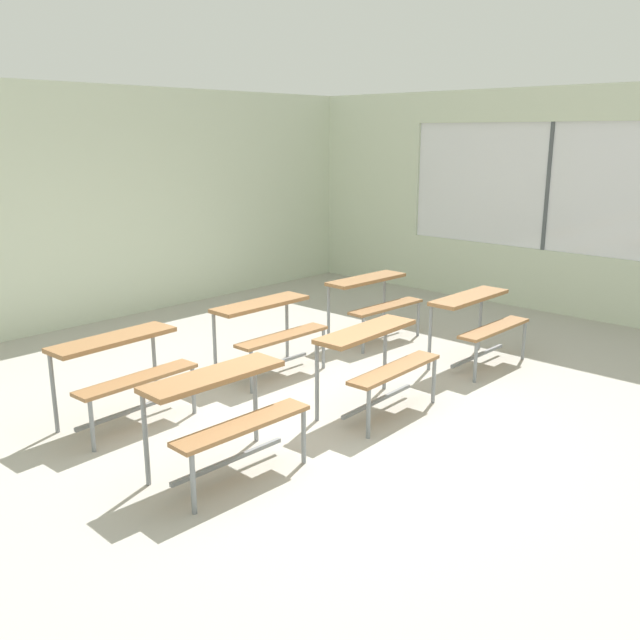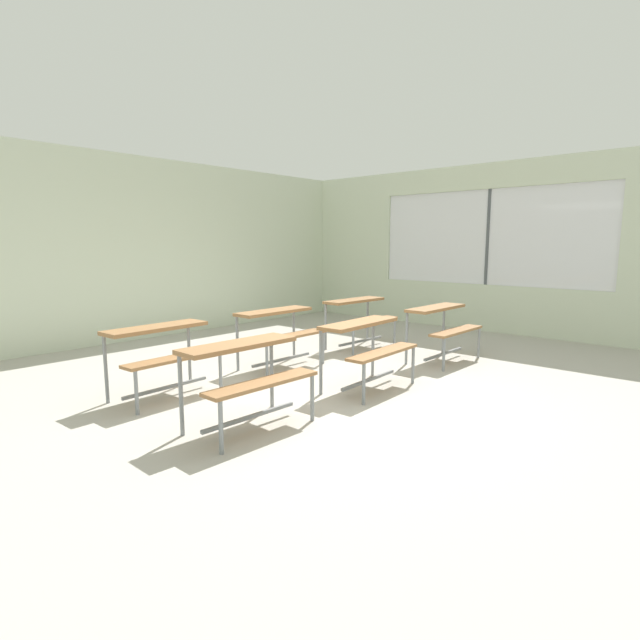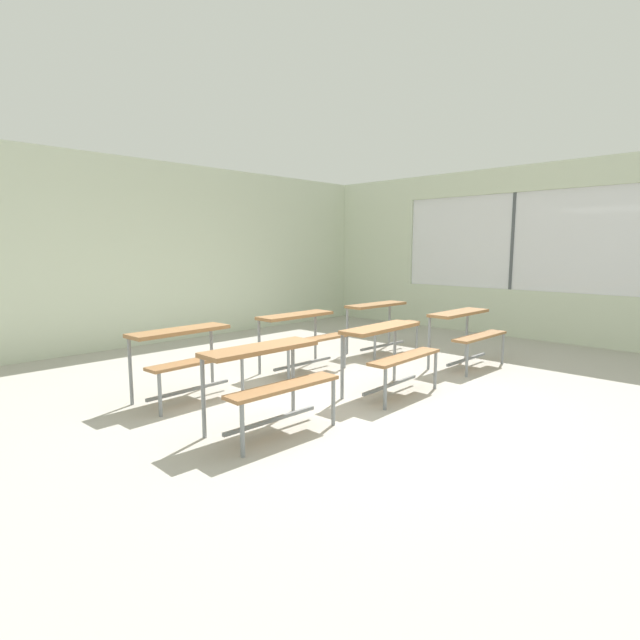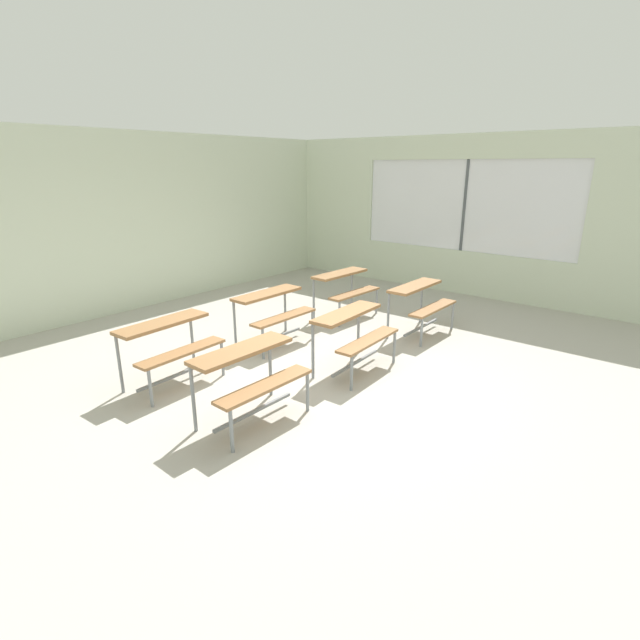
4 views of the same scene
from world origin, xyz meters
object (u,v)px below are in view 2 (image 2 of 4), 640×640
Objects in this scene: desk_bench_r0c0 at (247,365)px; desk_bench_r1c1 at (280,324)px; desk_bench_r1c2 at (360,311)px; desk_bench_r0c2 at (443,320)px; desk_bench_r0c1 at (367,338)px; desk_bench_r1c0 at (163,344)px.

desk_bench_r1c1 is (1.68, 1.35, 0.00)m from desk_bench_r0c0.
desk_bench_r0c2 is at bearing -86.22° from desk_bench_r1c2.
desk_bench_r0c1 and desk_bench_r1c2 have the same top height.
desk_bench_r1c0 is at bearing -177.42° from desk_bench_r1c2.
desk_bench_r0c1 and desk_bench_r0c2 have the same top height.
desk_bench_r0c0 is at bearing 179.56° from desk_bench_r0c2.
desk_bench_r0c2 is (3.40, -0.05, 0.00)m from desk_bench_r0c0.
desk_bench_r0c2 is 1.00× the size of desk_bench_r1c1.
desk_bench_r0c0 and desk_bench_r1c2 have the same top height.
desk_bench_r0c1 is 2.22m from desk_bench_r1c2.
desk_bench_r1c0 is 3.37m from desk_bench_r1c2.
desk_bench_r0c0 and desk_bench_r1c1 have the same top height.
desk_bench_r1c2 is (3.37, -0.00, 0.00)m from desk_bench_r1c0.
desk_bench_r0c0 is at bearing -92.34° from desk_bench_r1c0.
desk_bench_r0c1 is 2.17m from desk_bench_r1c0.
desk_bench_r1c1 and desk_bench_r1c2 have the same top height.
desk_bench_r0c2 is at bearing -1.90° from desk_bench_r0c1.
desk_bench_r1c1 is (0.03, 1.42, 0.00)m from desk_bench_r0c1.
desk_bench_r1c2 is (3.37, 1.34, 0.00)m from desk_bench_r0c0.
desk_bench_r1c2 is (1.68, -0.01, 0.00)m from desk_bench_r1c1.
desk_bench_r0c2 is at bearing -24.76° from desk_bench_r1c0.
desk_bench_r1c0 is (-1.65, 1.41, 0.00)m from desk_bench_r0c1.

